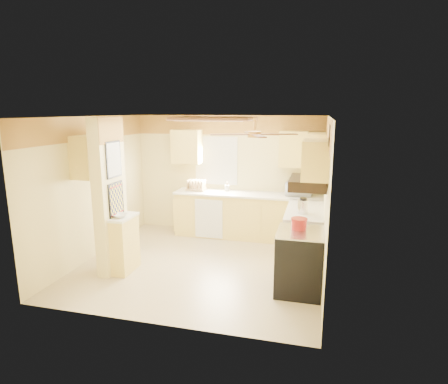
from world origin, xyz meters
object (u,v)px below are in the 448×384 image
(bowl, at_px, (120,216))
(microwave, at_px, (299,189))
(stove, at_px, (299,261))
(dutch_oven, at_px, (299,223))
(kettle, at_px, (303,206))

(bowl, bearing_deg, microwave, 40.24)
(stove, bearing_deg, microwave, 93.91)
(microwave, relative_size, dutch_oven, 2.12)
(microwave, relative_size, bowl, 2.23)
(bowl, bearing_deg, dutch_oven, 3.82)
(dutch_oven, bearing_deg, microwave, 93.21)
(stove, distance_m, bowl, 2.86)
(microwave, xyz_separation_m, kettle, (0.13, -1.30, -0.02))
(stove, distance_m, dutch_oven, 0.55)
(microwave, xyz_separation_m, dutch_oven, (0.12, -2.07, -0.08))
(dutch_oven, distance_m, kettle, 0.77)
(microwave, distance_m, dutch_oven, 2.07)
(stove, bearing_deg, kettle, 91.02)
(microwave, bearing_deg, bowl, 45.34)
(bowl, xyz_separation_m, kettle, (2.80, 0.95, 0.10))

